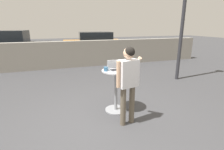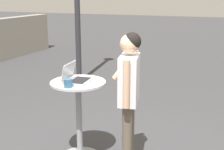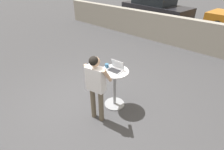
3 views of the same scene
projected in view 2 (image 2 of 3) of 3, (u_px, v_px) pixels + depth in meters
name	position (u px, v px, depth m)	size (l,w,h in m)	color
cafe_table	(79.00, 114.00, 3.68)	(0.64, 0.64, 0.98)	gray
laptop	(76.00, 78.00, 3.57)	(0.35, 0.30, 0.22)	#B7BABF
coffee_mug	(68.00, 83.00, 3.35)	(0.13, 0.09, 0.09)	#336084
standing_person	(129.00, 86.00, 3.38)	(0.53, 0.41, 1.58)	brown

